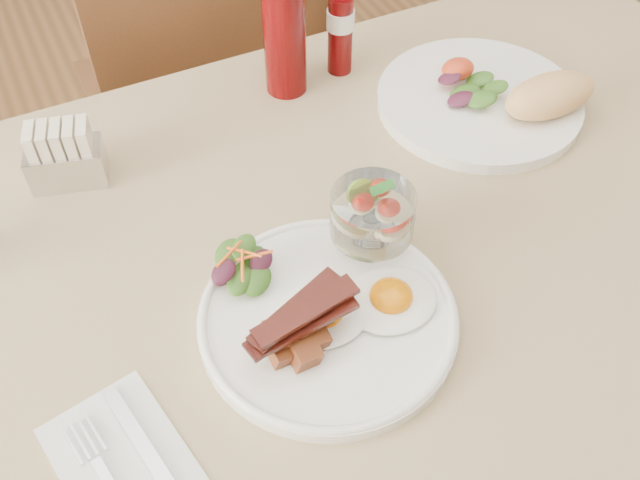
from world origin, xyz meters
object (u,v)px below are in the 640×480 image
table (374,293)px  sugar_caddy (65,157)px  chair_far (208,94)px  hot_sauce_bottle (340,30)px  fruit_cup (372,214)px  second_plate (495,98)px  ketchup_bottle (285,39)px  main_plate (328,319)px

table → sugar_caddy: (-0.30, 0.28, 0.13)m
chair_far → sugar_caddy: bearing=-127.7°
chair_far → sugar_caddy: 0.56m
table → hot_sauce_bottle: bearing=70.3°
fruit_cup → hot_sauce_bottle: bearing=68.4°
table → sugar_caddy: size_ratio=12.71×
chair_far → table: bearing=-90.0°
second_plate → ketchup_bottle: (-0.24, 0.17, 0.06)m
sugar_caddy → second_plate: bearing=3.8°
second_plate → hot_sauce_bottle: bearing=130.5°
second_plate → ketchup_bottle: 0.31m
chair_far → ketchup_bottle: 0.45m
main_plate → ketchup_bottle: 0.43m
ketchup_bottle → hot_sauce_bottle: ketchup_bottle is taller
table → ketchup_bottle: ketchup_bottle is taller
main_plate → second_plate: 0.44m
main_plate → ketchup_bottle: bearing=71.7°
table → fruit_cup: size_ratio=13.86×
second_plate → ketchup_bottle: bearing=144.4°
fruit_cup → main_plate: bearing=-142.9°
main_plate → ketchup_bottle: (0.13, 0.40, 0.07)m
sugar_caddy → fruit_cup: bearing=-29.1°
hot_sauce_bottle → sugar_caddy: (-0.42, -0.06, -0.03)m
fruit_cup → sugar_caddy: bearing=135.3°
second_plate → fruit_cup: bearing=-150.9°
chair_far → main_plate: chair_far is taller
second_plate → hot_sauce_bottle: hot_sauce_bottle is taller
ketchup_bottle → sugar_caddy: size_ratio=1.69×
fruit_cup → ketchup_bottle: (0.05, 0.34, 0.01)m
fruit_cup → second_plate: bearing=29.1°
fruit_cup → ketchup_bottle: 0.34m
chair_far → sugar_caddy: size_ratio=8.88×
main_plate → hot_sauce_bottle: size_ratio=1.96×
hot_sauce_bottle → sugar_caddy: 0.43m
main_plate → fruit_cup: size_ratio=2.92×
chair_far → fruit_cup: chair_far is taller
main_plate → fruit_cup: fruit_cup is taller
second_plate → sugar_caddy: sugar_caddy is taller
table → ketchup_bottle: bearing=84.7°
chair_far → fruit_cup: bearing=-91.2°
second_plate → sugar_caddy: 0.59m
chair_far → main_plate: size_ratio=3.32×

